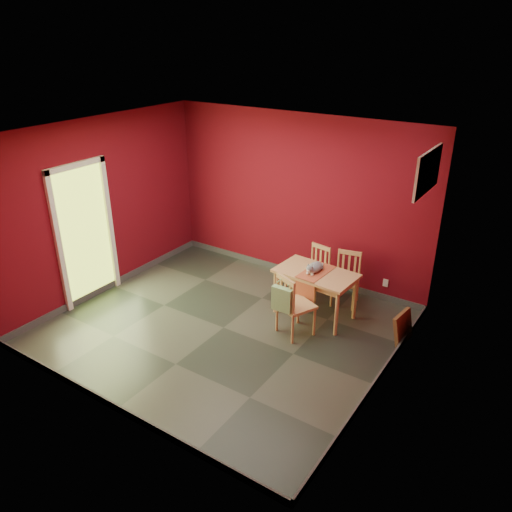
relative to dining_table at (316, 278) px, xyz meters
The scene contains 13 objects.
ground 1.48m from the dining_table, 131.75° to the right, with size 4.50×4.50×0.00m, color #2D342D.
room_shell 1.46m from the dining_table, 131.75° to the right, with size 4.50×4.50×4.50m.
doorway 3.47m from the dining_table, 155.78° to the right, with size 0.06×1.01×2.13m.
window 2.19m from the dining_table, ahead, with size 0.05×0.90×0.50m.
outlet_plate 1.25m from the dining_table, 54.44° to the left, with size 0.08×0.01×0.12m, color silver.
dining_table is the anchor object (origin of this frame).
table_runner 0.11m from the dining_table, 90.00° to the right, with size 0.35×0.66×0.33m.
chair_far_left 0.66m from the dining_table, 116.88° to the left, with size 0.43×0.43×0.81m.
chair_far_right 0.66m from the dining_table, 69.42° to the left, with size 0.45×0.45×0.82m.
chair_near 0.62m from the dining_table, 91.49° to the right, with size 0.56×0.56×0.91m.
tote_bag 0.81m from the dining_table, 95.14° to the right, with size 0.28×0.18×0.41m.
cat 0.18m from the dining_table, 163.45° to the left, with size 0.19×0.36×0.18m, color slate, non-canonical shape.
picture_frame 1.35m from the dining_table, ahead, with size 0.19×0.43×0.42m.
Camera 1 is at (3.65, -4.70, 3.85)m, focal length 35.00 mm.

